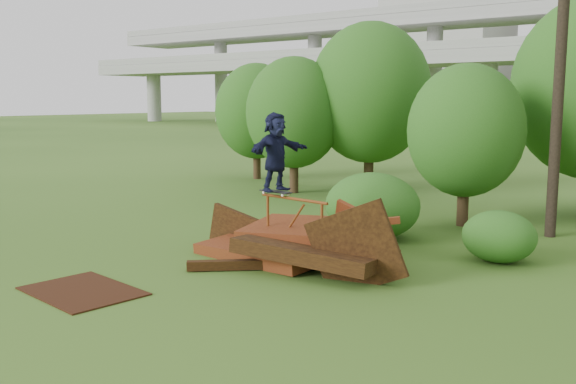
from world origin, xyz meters
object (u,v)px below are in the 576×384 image
Objects in this scene: flat_plate at (83,291)px; utility_pole at (561,45)px; skater at (276,152)px; scrap_pile at (297,245)px.

flat_plate is 0.23× the size of utility_pole.
utility_pole reaches higher than skater.
scrap_pile is at bearing -120.39° from utility_pole.
utility_pole is at bearing 59.61° from scrap_pile.
utility_pole is (3.68, 6.28, 4.55)m from scrap_pile.
utility_pole is at bearing -24.77° from skater.
skater is 0.18× the size of utility_pole.
skater is (-0.47, -0.14, 2.05)m from scrap_pile.
skater is at bearing -122.88° from utility_pole.
skater reaches higher than scrap_pile.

